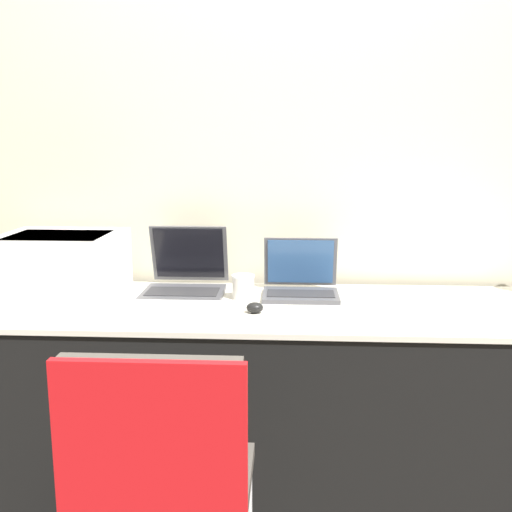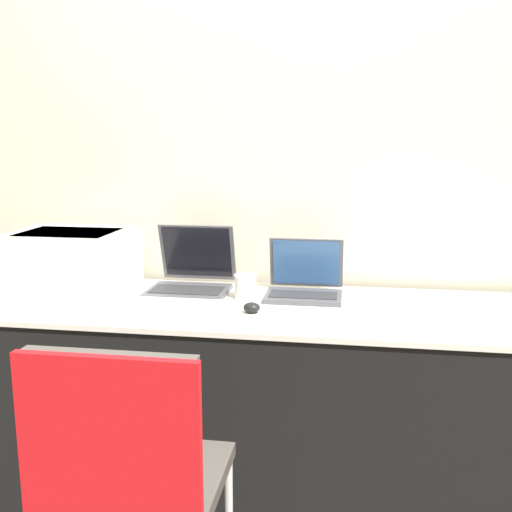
{
  "view_description": "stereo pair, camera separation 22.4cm",
  "coord_description": "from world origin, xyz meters",
  "px_view_note": "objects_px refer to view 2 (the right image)",
  "views": [
    {
      "loc": [
        -0.0,
        -1.83,
        1.37
      ],
      "look_at": [
        -0.12,
        0.36,
        0.94
      ],
      "focal_mm": 42.0,
      "sensor_mm": 36.0,
      "label": 1
    },
    {
      "loc": [
        0.22,
        -1.81,
        1.37
      ],
      "look_at": [
        -0.12,
        0.36,
        0.94
      ],
      "focal_mm": 42.0,
      "sensor_mm": 36.0,
      "label": 2
    }
  ],
  "objects_px": {
    "coffee_cup": "(246,287)",
    "laptop_right": "(304,284)",
    "laptop_left": "(191,277)",
    "mouse": "(252,308)",
    "printer": "(74,258)",
    "external_keyboard": "(173,306)",
    "chair": "(128,469)"
  },
  "relations": [
    {
      "from": "coffee_cup",
      "to": "laptop_right",
      "type": "bearing_deg",
      "value": 18.29
    },
    {
      "from": "laptop_left",
      "to": "mouse",
      "type": "xyz_separation_m",
      "value": [
        0.3,
        -0.29,
        -0.04
      ]
    },
    {
      "from": "laptop_left",
      "to": "laptop_right",
      "type": "relative_size",
      "value": 1.13
    },
    {
      "from": "printer",
      "to": "external_keyboard",
      "type": "relative_size",
      "value": 1.09
    },
    {
      "from": "external_keyboard",
      "to": "laptop_right",
      "type": "bearing_deg",
      "value": 29.08
    },
    {
      "from": "laptop_left",
      "to": "mouse",
      "type": "relative_size",
      "value": 5.51
    },
    {
      "from": "external_keyboard",
      "to": "chair",
      "type": "height_order",
      "value": "chair"
    },
    {
      "from": "laptop_right",
      "to": "mouse",
      "type": "distance_m",
      "value": 0.31
    },
    {
      "from": "external_keyboard",
      "to": "printer",
      "type": "bearing_deg",
      "value": 155.65
    },
    {
      "from": "printer",
      "to": "laptop_left",
      "type": "xyz_separation_m",
      "value": [
        0.48,
        0.06,
        -0.08
      ]
    },
    {
      "from": "laptop_right",
      "to": "external_keyboard",
      "type": "bearing_deg",
      "value": -150.92
    },
    {
      "from": "chair",
      "to": "laptop_right",
      "type": "bearing_deg",
      "value": 71.53
    },
    {
      "from": "printer",
      "to": "chair",
      "type": "xyz_separation_m",
      "value": [
        0.6,
        -0.99,
        -0.31
      ]
    },
    {
      "from": "external_keyboard",
      "to": "mouse",
      "type": "bearing_deg",
      "value": -1.33
    },
    {
      "from": "laptop_left",
      "to": "mouse",
      "type": "distance_m",
      "value": 0.41
    },
    {
      "from": "external_keyboard",
      "to": "mouse",
      "type": "relative_size",
      "value": 6.93
    },
    {
      "from": "laptop_right",
      "to": "coffee_cup",
      "type": "relative_size",
      "value": 3.14
    },
    {
      "from": "laptop_left",
      "to": "external_keyboard",
      "type": "distance_m",
      "value": 0.28
    },
    {
      "from": "mouse",
      "to": "chair",
      "type": "height_order",
      "value": "chair"
    },
    {
      "from": "laptop_left",
      "to": "laptop_right",
      "type": "height_order",
      "value": "laptop_left"
    },
    {
      "from": "external_keyboard",
      "to": "chair",
      "type": "distance_m",
      "value": 0.81
    },
    {
      "from": "external_keyboard",
      "to": "chair",
      "type": "bearing_deg",
      "value": -81.39
    },
    {
      "from": "chair",
      "to": "mouse",
      "type": "bearing_deg",
      "value": 76.99
    },
    {
      "from": "printer",
      "to": "laptop_right",
      "type": "distance_m",
      "value": 0.95
    },
    {
      "from": "external_keyboard",
      "to": "mouse",
      "type": "distance_m",
      "value": 0.3
    },
    {
      "from": "laptop_left",
      "to": "coffee_cup",
      "type": "relative_size",
      "value": 3.55
    },
    {
      "from": "printer",
      "to": "coffee_cup",
      "type": "xyz_separation_m",
      "value": [
        0.72,
        -0.03,
        -0.08
      ]
    },
    {
      "from": "printer",
      "to": "chair",
      "type": "height_order",
      "value": "printer"
    },
    {
      "from": "laptop_left",
      "to": "coffee_cup",
      "type": "distance_m",
      "value": 0.26
    },
    {
      "from": "laptop_right",
      "to": "chair",
      "type": "distance_m",
      "value": 1.11
    },
    {
      "from": "mouse",
      "to": "printer",
      "type": "bearing_deg",
      "value": 163.86
    },
    {
      "from": "chair",
      "to": "coffee_cup",
      "type": "bearing_deg",
      "value": 82.76
    }
  ]
}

